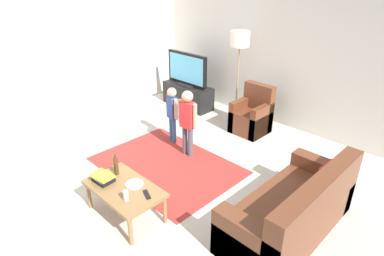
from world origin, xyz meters
name	(u,v)px	position (x,y,z in m)	size (l,w,h in m)	color
ground	(163,180)	(0.00, 0.00, 0.00)	(7.80, 7.80, 0.00)	beige
wall_back	(282,55)	(0.00, 3.00, 1.35)	(6.00, 0.12, 2.70)	silver
wall_left	(56,55)	(-3.00, 0.00, 1.35)	(0.12, 6.00, 2.70)	silver
area_rug	(167,165)	(-0.28, 0.31, 0.00)	(2.20, 1.60, 0.01)	#9E2D28
tv_stand	(188,96)	(-1.82, 2.30, 0.24)	(1.20, 0.44, 0.50)	black
tv	(187,70)	(-1.82, 2.28, 0.85)	(1.10, 0.28, 0.71)	black
couch	(295,213)	(1.88, 0.38, 0.29)	(0.80, 1.80, 0.86)	brown
armchair	(252,117)	(-0.04, 2.26, 0.30)	(0.60, 0.60, 0.90)	brown
floor_lamp	(240,44)	(-0.59, 2.45, 1.54)	(0.36, 0.36, 1.78)	#262626
child_near_tv	(172,110)	(-0.81, 0.93, 0.61)	(0.33, 0.17, 1.01)	#33598C
child_center	(187,118)	(-0.28, 0.78, 0.68)	(0.38, 0.18, 1.12)	#4C4C59
coffee_table	(124,190)	(0.23, -0.80, 0.37)	(1.00, 0.60, 0.42)	olive
book_stack	(103,178)	(-0.05, -0.92, 0.48)	(0.30, 0.23, 0.11)	black
bottle	(116,166)	(-0.07, -0.70, 0.54)	(0.06, 0.06, 0.30)	#4C3319
tv_remote	(147,194)	(0.55, -0.70, 0.43)	(0.17, 0.05, 0.02)	black
soda_can	(126,196)	(0.45, -0.92, 0.48)	(0.07, 0.07, 0.12)	silver
plate	(135,184)	(0.28, -0.68, 0.43)	(0.22, 0.22, 0.02)	white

